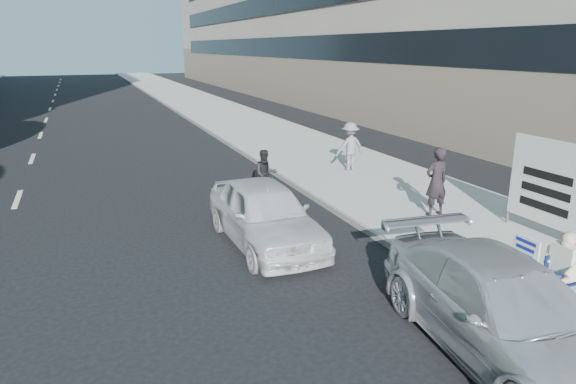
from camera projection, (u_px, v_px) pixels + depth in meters
name	position (u px, v px, depth m)	size (l,w,h in m)	color
ground	(347.00, 272.00, 10.10)	(160.00, 160.00, 0.00)	black
near_sidewalk	(242.00, 122.00, 29.36)	(5.00, 120.00, 0.15)	#A19F97
seated_protester	(557.00, 266.00, 8.23)	(0.83, 1.11, 1.31)	navy
jogger	(350.00, 147.00, 17.55)	(1.06, 0.61, 1.64)	slate
pedestrian_woman	(436.00, 182.00, 12.79)	(0.64, 0.42, 1.75)	black
protest_banner	(567.00, 188.00, 10.78)	(0.08, 3.06, 2.20)	#4C4C4C
parked_sedan	(504.00, 310.00, 7.23)	(1.93, 4.76, 1.38)	silver
white_sedan_near	(265.00, 213.00, 11.33)	(1.69, 4.20, 1.43)	silver
motorcycle	(265.00, 176.00, 14.88)	(0.72, 2.04, 1.42)	black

